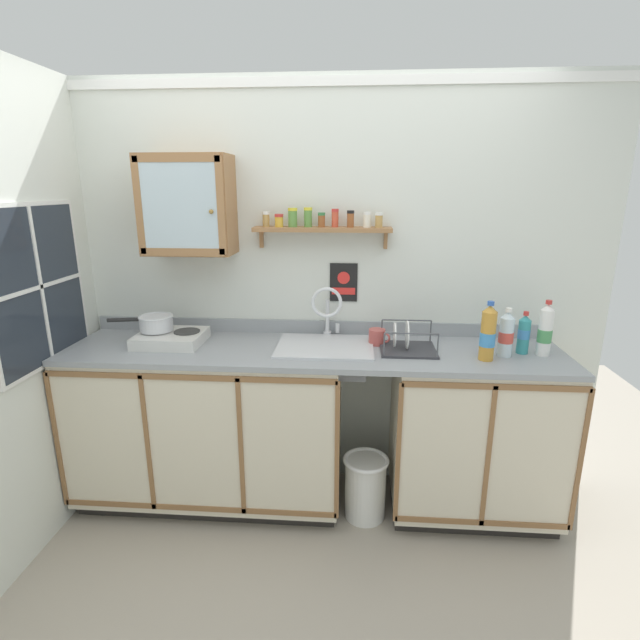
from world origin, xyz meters
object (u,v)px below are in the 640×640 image
Objects in this scene: saucepan at (155,322)px; wall_cabinet at (188,205)px; bottle_opaque_white_0 at (545,331)px; bottle_juice_amber_3 at (488,334)px; mug at (377,337)px; bottle_water_clear_2 at (506,335)px; dish_rack at (406,345)px; warning_sign at (344,283)px; bottle_detergent_teal_1 at (524,334)px; trash_bin at (365,486)px; hot_plate_stove at (171,338)px; sink at (325,350)px.

wall_cabinet reaches higher than saucepan.
bottle_opaque_white_0 is 0.55× the size of wall_cabinet.
bottle_juice_amber_3 is at bearing -4.90° from saucepan.
bottle_opaque_white_0 reaches higher than mug.
bottle_water_clear_2 reaches higher than dish_rack.
bottle_water_clear_2 is 0.68m from mug.
bottle_opaque_white_0 is at bearing 16.87° from bottle_juice_amber_3.
bottle_juice_amber_3 is 0.59m from mug.
bottle_opaque_white_0 is at bearing -1.38° from dish_rack.
wall_cabinet is (-1.92, 0.18, 0.63)m from bottle_opaque_white_0.
bottle_opaque_white_0 is at bearing -7.26° from mug.
warning_sign is at bearing 8.16° from wall_cabinet.
trash_bin is at bearing -171.61° from bottle_detergent_teal_1.
bottle_opaque_white_0 is 0.10m from bottle_detergent_teal_1.
bottle_opaque_white_0 is 0.87m from mug.
hot_plate_stove is at bearing 178.98° from bottle_opaque_white_0.
saucepan is at bearing 172.58° from trash_bin.
hot_plate_stove is (-0.87, -0.02, 0.05)m from sink.
sink is at bearing 1.15° from hot_plate_stove.
sink is 1.79× the size of dish_rack.
warning_sign reaches higher than bottle_juice_amber_3.
sink is 1.73× the size of bottle_juice_amber_3.
dish_rack is 1.31× the size of warning_sign.
warning_sign is at bearing 110.44° from trash_bin.
trash_bin is (-0.60, -0.00, -0.91)m from bottle_juice_amber_3.
mug is (1.25, 0.05, -0.07)m from saucepan.
bottle_water_clear_2 is 0.13m from bottle_juice_amber_3.
bottle_water_clear_2 is at bearing 30.33° from bottle_juice_amber_3.
bottle_detergent_teal_1 is 0.88× the size of bottle_water_clear_2.
sink reaches higher than bottle_detergent_teal_1.
warning_sign is at bearing 12.96° from saucepan.
warning_sign reaches higher than hot_plate_stove.
bottle_detergent_teal_1 is at bearing -0.44° from hot_plate_stove.
hot_plate_stove is at bearing -176.37° from mug.
mug is (-0.55, 0.21, -0.09)m from bottle_juice_amber_3.
bottle_detergent_teal_1 is (-0.10, 0.02, -0.03)m from bottle_opaque_white_0.
warning_sign is (-1.06, 0.30, 0.18)m from bottle_opaque_white_0.
bottle_juice_amber_3 is at bearing -9.67° from wall_cabinet.
bottle_detergent_teal_1 is (2.02, -0.04, -0.01)m from saucepan.
sink is 2.35× the size of warning_sign.
saucepan is 2.92× the size of mug.
sink reaches higher than trash_bin.
dish_rack is (-0.39, 0.11, -0.11)m from bottle_juice_amber_3.
hot_plate_stove is 1.72m from bottle_juice_amber_3.
dish_rack is 2.45× the size of mug.
hot_plate_stove is 0.13m from saucepan.
bottle_juice_amber_3 is at bearing 0.25° from trash_bin.
dish_rack is 0.55× the size of wall_cabinet.
bottle_juice_amber_3 is at bearing -151.76° from bottle_detergent_teal_1.
warning_sign is 1.17m from trash_bin.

